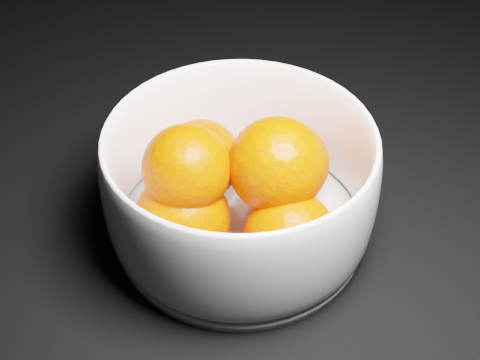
% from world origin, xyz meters
% --- Properties ---
extents(bowl, '(0.24, 0.24, 0.12)m').
position_xyz_m(bowl, '(0.25, 0.25, 0.06)').
color(bowl, white).
rests_on(bowl, ground).
extents(orange_pile, '(0.18, 0.18, 0.13)m').
position_xyz_m(orange_pile, '(0.25, 0.24, 0.07)').
color(orange_pile, '#FF4400').
rests_on(orange_pile, bowl).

